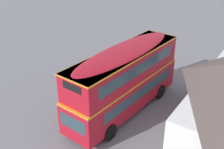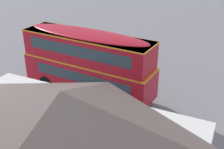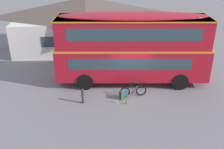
% 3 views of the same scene
% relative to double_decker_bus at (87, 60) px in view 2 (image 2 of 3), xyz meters
% --- Properties ---
extents(ground_plane, '(120.00, 120.00, 0.00)m').
position_rel_double_decker_bus_xyz_m(ground_plane, '(-0.22, -1.12, -2.64)').
color(ground_plane, slate).
extents(double_decker_bus, '(10.20, 3.14, 4.79)m').
position_rel_double_decker_bus_xyz_m(double_decker_bus, '(0.00, 0.00, 0.00)').
color(double_decker_bus, black).
rests_on(double_decker_bus, ground).
extents(touring_bicycle, '(1.74, 0.59, 1.02)m').
position_rel_double_decker_bus_xyz_m(touring_bicycle, '(-0.22, -2.12, -2.27)').
color(touring_bicycle, black).
rests_on(touring_bicycle, ground).
extents(backpack_on_ground, '(0.37, 0.37, 0.59)m').
position_rel_double_decker_bus_xyz_m(backpack_on_ground, '(-0.87, -2.38, -2.34)').
color(backpack_on_ground, '#386642').
rests_on(backpack_on_ground, ground).
extents(water_bottle_red_squeeze, '(0.08, 0.08, 0.25)m').
position_rel_double_decker_bus_xyz_m(water_bottle_red_squeeze, '(-0.68, -2.98, -2.53)').
color(water_bottle_red_squeeze, '#D84C33').
rests_on(water_bottle_red_squeeze, ground).
extents(water_bottle_clear_plastic, '(0.07, 0.07, 0.24)m').
position_rel_double_decker_bus_xyz_m(water_bottle_clear_plastic, '(-1.25, -2.80, -2.53)').
color(water_bottle_clear_plastic, silver).
rests_on(water_bottle_clear_plastic, ground).
extents(pub_building, '(13.13, 6.93, 4.65)m').
position_rel_double_decker_bus_xyz_m(pub_building, '(-3.24, 7.56, -0.27)').
color(pub_building, silver).
rests_on(pub_building, ground).
extents(kerb_bollard, '(0.16, 0.16, 0.97)m').
position_rel_double_decker_bus_xyz_m(kerb_bollard, '(-3.27, -2.71, -2.14)').
color(kerb_bollard, '#333338').
rests_on(kerb_bollard, ground).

